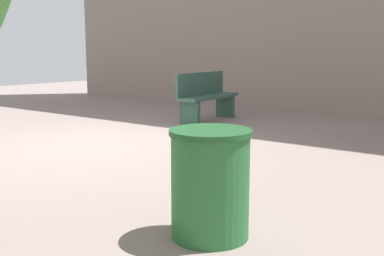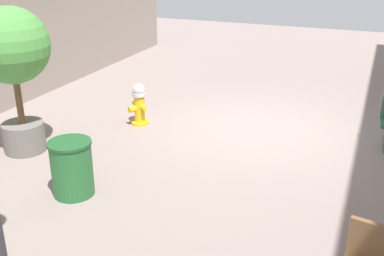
{
  "view_description": "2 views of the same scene",
  "coord_description": "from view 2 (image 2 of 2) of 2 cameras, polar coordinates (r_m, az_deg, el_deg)",
  "views": [
    {
      "loc": [
        4.61,
        5.33,
        1.39
      ],
      "look_at": [
        0.99,
        2.58,
        0.64
      ],
      "focal_mm": 44.35,
      "sensor_mm": 36.0,
      "label": 1
    },
    {
      "loc": [
        -1.99,
        8.21,
        3.42
      ],
      "look_at": [
        0.65,
        1.78,
        0.6
      ],
      "focal_mm": 43.75,
      "sensor_mm": 36.0,
      "label": 2
    }
  ],
  "objects": [
    {
      "name": "ground_plane",
      "position": [
        9.11,
        8.02,
        -0.19
      ],
      "size": [
        23.4,
        23.4,
        0.0
      ],
      "primitive_type": "plane",
      "color": "gray"
    },
    {
      "name": "fire_hydrant",
      "position": [
        9.23,
        -6.47,
        2.92
      ],
      "size": [
        0.42,
        0.41,
        0.83
      ],
      "color": "gold",
      "rests_on": "ground_plane"
    },
    {
      "name": "trash_bin",
      "position": [
        6.84,
        -14.43,
        -4.75
      ],
      "size": [
        0.61,
        0.61,
        0.82
      ],
      "color": "#266633",
      "rests_on": "ground_plane"
    },
    {
      "name": "planter_tree",
      "position": [
        8.13,
        -21.03,
        8.11
      ],
      "size": [
        1.24,
        1.24,
        2.46
      ],
      "color": "slate",
      "rests_on": "ground_plane"
    }
  ]
}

